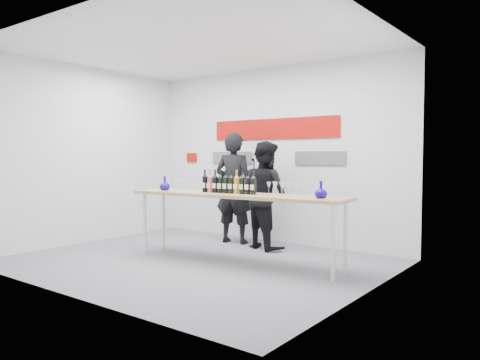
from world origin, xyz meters
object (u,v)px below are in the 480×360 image
object	(u,v)px
presenter_left	(234,188)
tasting_table	(236,199)
presenter_right	(266,195)
mic_stand	(254,220)

from	to	relation	value
presenter_left	tasting_table	bearing A→B (deg)	116.57
presenter_left	presenter_right	world-z (taller)	presenter_left
tasting_table	mic_stand	distance (m)	1.27
presenter_right	mic_stand	size ratio (longest dim) A/B	1.19
tasting_table	presenter_right	size ratio (longest dim) A/B	1.90
tasting_table	presenter_right	xyz separation A→B (m)	(-0.24, 1.10, -0.03)
tasting_table	presenter_right	distance (m)	1.13
presenter_left	mic_stand	size ratio (longest dim) A/B	1.30
tasting_table	presenter_left	bearing A→B (deg)	123.40
tasting_table	presenter_left	xyz separation A→B (m)	(-0.93, 1.17, 0.05)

